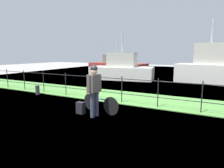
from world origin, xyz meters
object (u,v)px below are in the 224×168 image
object	(u,v)px
moored_boat_near	(122,70)
wooden_crate	(93,90)
bicycle_main	(100,103)
moored_boat_mid	(209,69)
backpack_on_paving	(81,108)
moored_boat_far	(117,66)
terrier_dog	(93,84)
cyclist_person	(94,86)
mooring_bollard	(38,90)

from	to	relation	value
moored_boat_near	wooden_crate	bearing A→B (deg)	-72.36
bicycle_main	moored_boat_mid	distance (m)	9.76
backpack_on_paving	moored_boat_far	size ratio (longest dim) A/B	0.06
terrier_dog	moored_boat_near	world-z (taller)	moored_boat_near
wooden_crate	moored_boat_far	distance (m)	13.91
bicycle_main	wooden_crate	distance (m)	0.55
terrier_dog	moored_boat_mid	bearing A→B (deg)	68.66
wooden_crate	cyclist_person	bearing A→B (deg)	-52.46
backpack_on_paving	moored_boat_mid	bearing A→B (deg)	-108.22
cyclist_person	moored_boat_near	bearing A→B (deg)	109.08
bicycle_main	cyclist_person	world-z (taller)	cyclist_person
wooden_crate	terrier_dog	world-z (taller)	terrier_dog
cyclist_person	moored_boat_near	size ratio (longest dim) A/B	0.32
backpack_on_paving	mooring_bollard	size ratio (longest dim) A/B	0.86
cyclist_person	backpack_on_paving	size ratio (longest dim) A/B	4.21
cyclist_person	backpack_on_paving	distance (m)	1.00
mooring_bollard	moored_boat_mid	distance (m)	11.13
cyclist_person	terrier_dog	bearing A→B (deg)	126.11
wooden_crate	moored_boat_mid	bearing A→B (deg)	68.51
cyclist_person	moored_boat_far	world-z (taller)	moored_boat_far
wooden_crate	moored_boat_far	size ratio (longest dim) A/B	0.05
cyclist_person	moored_boat_mid	bearing A→B (deg)	71.80
bicycle_main	backpack_on_paving	size ratio (longest dim) A/B	3.88
cyclist_person	mooring_bollard	distance (m)	4.66
moored_boat_near	moored_boat_mid	bearing A→B (deg)	8.69
terrier_dog	cyclist_person	xyz separation A→B (m)	(0.39, -0.53, 0.03)
wooden_crate	moored_boat_mid	xyz separation A→B (m)	(3.59, 9.11, 0.24)
mooring_bollard	moored_boat_near	world-z (taller)	moored_boat_near
moored_boat_mid	moored_boat_far	world-z (taller)	moored_boat_mid
moored_boat_mid	moored_boat_far	size ratio (longest dim) A/B	0.67
bicycle_main	wooden_crate	world-z (taller)	wooden_crate
bicycle_main	moored_boat_near	size ratio (longest dim) A/B	0.30
bicycle_main	cyclist_person	distance (m)	0.83
bicycle_main	moored_boat_far	distance (m)	14.10
terrier_dog	backpack_on_paving	size ratio (longest dim) A/B	0.81
backpack_on_paving	moored_boat_far	xyz separation A→B (m)	(-5.13, 13.34, 0.52)
backpack_on_paving	moored_boat_mid	world-z (taller)	moored_boat_mid
moored_boat_mid	bicycle_main	bearing A→B (deg)	-109.53
moored_boat_far	moored_boat_mid	bearing A→B (deg)	-22.76
moored_boat_mid	backpack_on_paving	bearing A→B (deg)	-111.42
bicycle_main	terrier_dog	world-z (taller)	terrier_dog
terrier_dog	moored_boat_far	size ratio (longest dim) A/B	0.05
wooden_crate	mooring_bollard	bearing A→B (deg)	166.37
moored_boat_far	mooring_bollard	bearing A→B (deg)	-83.38
terrier_dog	cyclist_person	bearing A→B (deg)	-53.89
mooring_bollard	moored_boat_near	bearing A→B (deg)	79.51
wooden_crate	terrier_dog	xyz separation A→B (m)	(0.02, -0.00, 0.22)
cyclist_person	bicycle_main	bearing A→B (deg)	99.67
backpack_on_paving	mooring_bollard	distance (m)	4.02
cyclist_person	mooring_bollard	size ratio (longest dim) A/B	3.63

